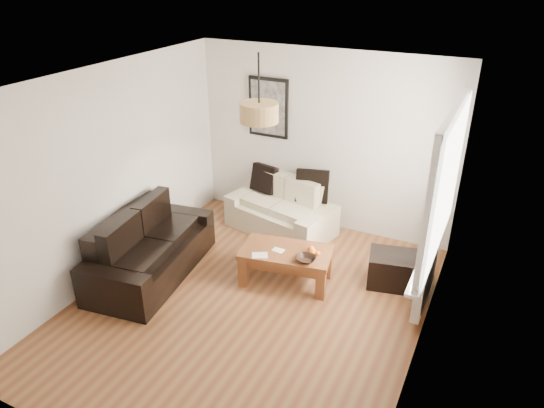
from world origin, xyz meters
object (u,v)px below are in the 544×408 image
at_px(loveseat_cream, 281,207).
at_px(coffee_table, 286,266).
at_px(sofa_leather, 150,246).
at_px(ottoman, 398,270).

bearing_deg(loveseat_cream, coffee_table, -49.03).
bearing_deg(loveseat_cream, sofa_leather, -106.80).
bearing_deg(sofa_leather, ottoman, -76.32).
bearing_deg(coffee_table, sofa_leather, -159.95).
relative_size(sofa_leather, ottoman, 2.60).
distance_m(loveseat_cream, coffee_table, 1.32).
relative_size(loveseat_cream, coffee_table, 1.39).
distance_m(sofa_leather, ottoman, 3.10).
distance_m(loveseat_cream, sofa_leather, 2.01).
height_order(loveseat_cream, ottoman, loveseat_cream).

